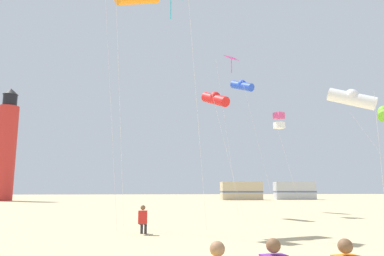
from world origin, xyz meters
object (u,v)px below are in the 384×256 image
object	(u,v)px
kite_flyer_standing	(143,219)
kite_tube_scarlet	(215,99)
kite_diamond_cyan	(173,5)
rv_van_tan	(241,191)
kite_tube_blue	(242,85)
kite_tube_lime	(384,113)
rv_van_silver	(294,191)
kite_tube_white	(352,98)
kite_box_rainbow	(279,121)
kite_diamond_magenta	(231,65)
lighthouse_distant	(6,147)

from	to	relation	value
kite_flyer_standing	kite_tube_scarlet	xyz separation A→B (m)	(4.38, 8.66, 7.25)
kite_diamond_cyan	kite_flyer_standing	bearing A→B (deg)	-147.53
kite_flyer_standing	rv_van_tan	world-z (taller)	rv_van_tan
kite_tube_blue	kite_tube_lime	world-z (taller)	kite_tube_blue
kite_flyer_standing	rv_van_silver	bearing A→B (deg)	-112.79
kite_diamond_cyan	rv_van_tan	size ratio (longest dim) A/B	1.71
kite_diamond_cyan	rv_van_silver	xyz separation A→B (m)	(21.40, 41.46, -8.95)
kite_tube_blue	rv_van_tan	xyz separation A→B (m)	(5.86, 26.64, -9.32)
kite_tube_white	kite_flyer_standing	bearing A→B (deg)	-165.64
kite_tube_scarlet	kite_tube_white	xyz separation A→B (m)	(6.41, -5.90, -1.30)
kite_box_rainbow	rv_van_tan	xyz separation A→B (m)	(4.55, 32.10, -5.18)
kite_flyer_standing	kite_box_rainbow	distance (m)	14.37
kite_box_rainbow	kite_diamond_cyan	world-z (taller)	kite_diamond_cyan
kite_tube_blue	kite_diamond_cyan	distance (m)	15.62
kite_tube_scarlet	kite_tube_blue	size ratio (longest dim) A/B	0.75
kite_flyer_standing	kite_tube_lime	bearing A→B (deg)	-150.20
kite_tube_scarlet	rv_van_tan	size ratio (longest dim) A/B	1.32
kite_flyer_standing	kite_tube_scarlet	distance (m)	12.11
kite_diamond_magenta	kite_box_rainbow	bearing A→B (deg)	-28.09
kite_diamond_magenta	rv_van_tan	bearing A→B (deg)	75.97
kite_diamond_cyan	kite_diamond_magenta	world-z (taller)	kite_diamond_magenta
kite_tube_scarlet	kite_diamond_cyan	world-z (taller)	kite_diamond_cyan
rv_van_silver	kite_tube_white	bearing A→B (deg)	-103.15
kite_box_rainbow	rv_van_silver	distance (m)	35.80
kite_tube_lime	lighthouse_distant	bearing A→B (deg)	138.50
kite_tube_scarlet	kite_tube_lime	bearing A→B (deg)	-8.45
rv_van_silver	kite_diamond_magenta	bearing A→B (deg)	-114.52
kite_tube_lime	rv_van_tan	distance (m)	34.96
kite_flyer_standing	rv_van_tan	xyz separation A→B (m)	(13.63, 41.52, 0.78)
kite_tube_scarlet	kite_flyer_standing	bearing A→B (deg)	-116.83
kite_flyer_standing	kite_diamond_magenta	xyz separation A→B (m)	(6.01, 11.05, 10.59)
kite_diamond_cyan	kite_tube_scarlet	bearing A→B (deg)	67.81
kite_tube_scarlet	kite_tube_blue	bearing A→B (deg)	61.42
kite_diamond_cyan	lighthouse_distant	size ratio (longest dim) A/B	0.66
kite_tube_lime	kite_flyer_standing	bearing A→B (deg)	-155.53
kite_box_rainbow	lighthouse_distant	world-z (taller)	lighthouse_distant
kite_tube_white	kite_diamond_cyan	xyz separation A→B (m)	(-9.65, -2.04, 3.77)
kite_tube_white	kite_tube_blue	size ratio (longest dim) A/B	0.64
lighthouse_distant	rv_van_silver	world-z (taller)	lighthouse_distant
kite_flyer_standing	kite_diamond_magenta	bearing A→B (deg)	-113.23
kite_tube_lime	lighthouse_distant	size ratio (longest dim) A/B	0.44
rv_van_tan	kite_diamond_magenta	bearing A→B (deg)	-104.80
kite_flyer_standing	rv_van_tan	size ratio (longest dim) A/B	0.18
kite_tube_blue	kite_diamond_magenta	distance (m)	4.23
kite_tube_blue	rv_van_silver	xyz separation A→B (m)	(14.78, 27.31, -9.32)
rv_van_tan	kite_diamond_cyan	bearing A→B (deg)	-107.78
kite_tube_blue	kite_tube_white	bearing A→B (deg)	-75.97
lighthouse_distant	rv_van_silver	bearing A→B (deg)	2.68
kite_diamond_magenta	rv_van_silver	world-z (taller)	kite_diamond_magenta
kite_tube_white	lighthouse_distant	size ratio (longest dim) A/B	0.43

